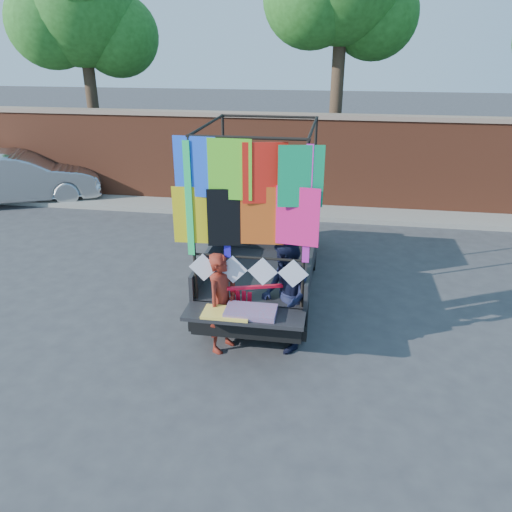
% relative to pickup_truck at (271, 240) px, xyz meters
% --- Properties ---
extents(ground, '(90.00, 90.00, 0.00)m').
position_rel_pickup_truck_xyz_m(ground, '(0.03, -2.09, -0.82)').
color(ground, '#38383A').
rests_on(ground, ground).
extents(brick_wall, '(30.00, 0.45, 2.61)m').
position_rel_pickup_truck_xyz_m(brick_wall, '(0.03, 4.91, 0.50)').
color(brick_wall, brown).
rests_on(brick_wall, ground).
extents(curb, '(30.00, 1.20, 0.12)m').
position_rel_pickup_truck_xyz_m(curb, '(0.03, 4.21, -0.76)').
color(curb, gray).
rests_on(curb, ground).
extents(tree_left, '(4.20, 3.30, 7.05)m').
position_rel_pickup_truck_xyz_m(tree_left, '(-6.44, 6.03, 4.29)').
color(tree_left, '#38281C').
rests_on(tree_left, ground).
extents(pickup_truck, '(2.06, 5.18, 3.26)m').
position_rel_pickup_truck_xyz_m(pickup_truck, '(0.00, 0.00, 0.00)').
color(pickup_truck, black).
rests_on(pickup_truck, ground).
extents(sedan, '(4.74, 3.25, 1.48)m').
position_rel_pickup_truck_xyz_m(sedan, '(-7.94, 4.01, -0.08)').
color(sedan, '#A9ADB0').
rests_on(sedan, ground).
extents(woman, '(0.59, 0.69, 1.59)m').
position_rel_pickup_truck_xyz_m(woman, '(-0.39, -2.59, -0.03)').
color(woman, maroon).
rests_on(woman, ground).
extents(man, '(0.91, 1.04, 1.78)m').
position_rel_pickup_truck_xyz_m(man, '(0.54, -2.40, 0.07)').
color(man, black).
rests_on(man, ground).
extents(streamer_bundle, '(0.96, 0.33, 0.68)m').
position_rel_pickup_truck_xyz_m(streamer_bundle, '(-0.03, -2.50, 0.02)').
color(streamer_bundle, red).
rests_on(streamer_bundle, ground).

